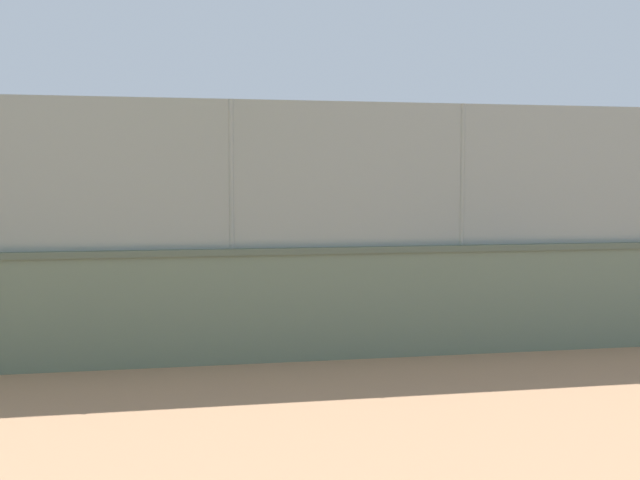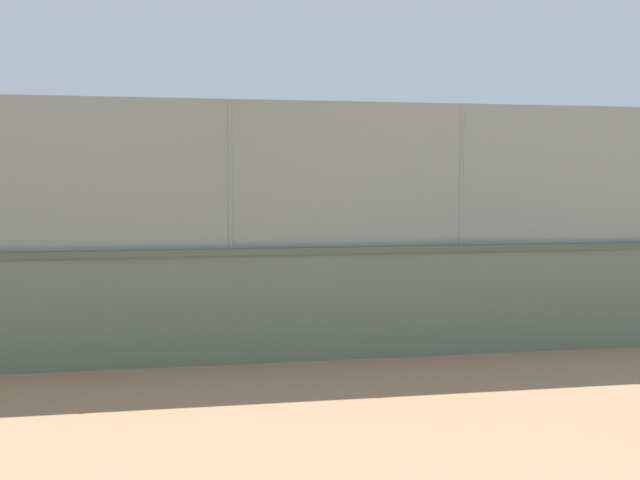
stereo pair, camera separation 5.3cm
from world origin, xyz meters
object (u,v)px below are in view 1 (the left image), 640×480
Objects in this scene: spare_ball_by_wall at (484,326)px; player_near_wall_returning at (44,262)px; sports_ball at (384,212)px; player_foreground_swinging at (144,264)px; courtside_bench at (308,306)px; player_baseline_waiting at (421,227)px.

player_near_wall_returning is at bearing -29.69° from spare_ball_by_wall.
sports_ball is at bearing -98.94° from spare_ball_by_wall.
player_foreground_swinging is 8.50× the size of spare_ball_by_wall.
courtside_bench reaches higher than spare_ball_by_wall.
player_foreground_swinging is at bearing 46.92° from sports_ball.
player_baseline_waiting is at bearing -146.49° from sports_ball.
player_baseline_waiting reaches higher than courtside_bench.
player_foreground_swinging reaches higher than player_near_wall_returning.
player_near_wall_returning is 0.90× the size of courtside_bench.
sports_ball reaches higher than spare_ball_by_wall.
sports_ball is (-8.25, -6.14, 0.60)m from player_near_wall_returning.
sports_ball is (-6.53, -6.98, 0.59)m from player_foreground_swinging.
sports_ball is at bearing -133.08° from player_foreground_swinging.
player_baseline_waiting is 11.32m from spare_ball_by_wall.
player_near_wall_returning is (9.66, 7.07, -0.14)m from player_baseline_waiting.
player_baseline_waiting is at bearing -143.78° from player_near_wall_returning.
player_near_wall_returning reaches higher than courtside_bench.
player_baseline_waiting is 11.22m from player_foreground_swinging.
spare_ball_by_wall is (-6.68, 3.81, -0.76)m from player_near_wall_returning.
player_foreground_swinging is at bearing 153.80° from player_near_wall_returning.
player_near_wall_returning is 7.73m from spare_ball_by_wall.
spare_ball_by_wall is (-4.97, 2.96, -0.78)m from player_foreground_swinging.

